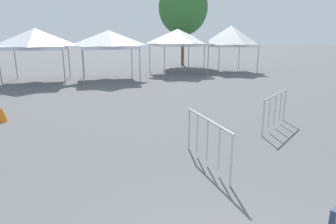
{
  "coord_description": "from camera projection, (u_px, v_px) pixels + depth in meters",
  "views": [
    {
      "loc": [
        -1.33,
        -2.01,
        2.81
      ],
      "look_at": [
        0.33,
        3.5,
        1.3
      ],
      "focal_mm": 31.54,
      "sensor_mm": 36.0,
      "label": 1
    }
  ],
  "objects": [
    {
      "name": "crowd_barrier_near_person",
      "position": [
        208.0,
        133.0,
        6.37
      ],
      "size": [
        0.14,
        2.1,
        1.08
      ],
      "color": "#B7BABF",
      "rests_on": "ground"
    },
    {
      "name": "tree_behind_tents_center",
      "position": [
        183.0,
        8.0,
        26.75
      ],
      "size": [
        4.45,
        4.45,
        7.64
      ],
      "color": "brown",
      "rests_on": "ground"
    },
    {
      "name": "canopy_tent_behind_center",
      "position": [
        178.0,
        38.0,
        21.56
      ],
      "size": [
        3.72,
        3.72,
        3.21
      ],
      "color": "#9E9EA3",
      "rests_on": "ground"
    },
    {
      "name": "traffic_cone_lot_center",
      "position": [
        2.0,
        114.0,
        9.79
      ],
      "size": [
        0.32,
        0.32,
        0.5
      ],
      "primitive_type": "cone",
      "color": "orange",
      "rests_on": "ground"
    },
    {
      "name": "canopy_tent_left_of_center",
      "position": [
        35.0,
        39.0,
        17.37
      ],
      "size": [
        3.66,
        3.66,
        3.17
      ],
      "color": "#9E9EA3",
      "rests_on": "ground"
    },
    {
      "name": "crowd_barrier_mid_lot",
      "position": [
        276.0,
        104.0,
        9.0
      ],
      "size": [
        1.73,
        1.27,
        1.08
      ],
      "color": "#B7BABF",
      "rests_on": "ground"
    },
    {
      "name": "canopy_tent_far_right",
      "position": [
        109.0,
        39.0,
        18.63
      ],
      "size": [
        3.59,
        3.59,
        3.08
      ],
      "color": "#9E9EA3",
      "rests_on": "ground"
    },
    {
      "name": "canopy_tent_behind_left",
      "position": [
        231.0,
        36.0,
        22.68
      ],
      "size": [
        3.47,
        3.47,
        3.49
      ],
      "color": "#9E9EA3",
      "rests_on": "ground"
    }
  ]
}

